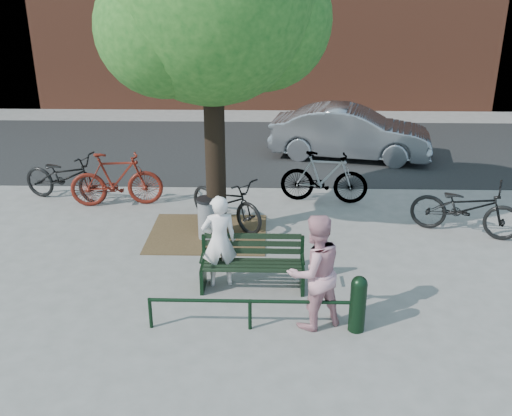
{
  "coord_description": "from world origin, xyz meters",
  "views": [
    {
      "loc": [
        0.29,
        -8.49,
        4.94
      ],
      "look_at": [
        0.03,
        1.0,
        1.08
      ],
      "focal_mm": 40.0,
      "sensor_mm": 36.0,
      "label": 1
    }
  ],
  "objects_px": {
    "person_left": "(219,241)",
    "parked_car": "(350,133)",
    "person_right": "(314,272)",
    "bollard": "(358,302)",
    "litter_bin": "(207,218)",
    "park_bench": "(253,261)",
    "bicycle_c": "(226,201)"
  },
  "relations": [
    {
      "from": "person_right",
      "to": "bicycle_c",
      "type": "xyz_separation_m",
      "value": [
        -1.59,
        3.74,
        -0.36
      ]
    },
    {
      "from": "litter_bin",
      "to": "parked_car",
      "type": "bearing_deg",
      "value": 57.86
    },
    {
      "from": "park_bench",
      "to": "parked_car",
      "type": "height_order",
      "value": "parked_car"
    },
    {
      "from": "person_left",
      "to": "person_right",
      "type": "bearing_deg",
      "value": 129.34
    },
    {
      "from": "litter_bin",
      "to": "parked_car",
      "type": "distance_m",
      "value": 6.7
    },
    {
      "from": "litter_bin",
      "to": "person_left",
      "type": "bearing_deg",
      "value": -77.57
    },
    {
      "from": "park_bench",
      "to": "person_right",
      "type": "bearing_deg",
      "value": -49.92
    },
    {
      "from": "parked_car",
      "to": "litter_bin",
      "type": "bearing_deg",
      "value": 159.5
    },
    {
      "from": "bollard",
      "to": "parked_car",
      "type": "height_order",
      "value": "parked_car"
    },
    {
      "from": "bollard",
      "to": "bicycle_c",
      "type": "height_order",
      "value": "bicycle_c"
    },
    {
      "from": "person_left",
      "to": "parked_car",
      "type": "xyz_separation_m",
      "value": [
        3.15,
        7.51,
        -0.06
      ]
    },
    {
      "from": "park_bench",
      "to": "litter_bin",
      "type": "distance_m",
      "value": 2.15
    },
    {
      "from": "person_left",
      "to": "parked_car",
      "type": "relative_size",
      "value": 0.36
    },
    {
      "from": "park_bench",
      "to": "bollard",
      "type": "xyz_separation_m",
      "value": [
        1.6,
        -1.26,
        0.01
      ]
    },
    {
      "from": "litter_bin",
      "to": "parked_car",
      "type": "relative_size",
      "value": 0.19
    },
    {
      "from": "person_right",
      "to": "litter_bin",
      "type": "bearing_deg",
      "value": -83.41
    },
    {
      "from": "park_bench",
      "to": "bicycle_c",
      "type": "relative_size",
      "value": 0.84
    },
    {
      "from": "person_left",
      "to": "bollard",
      "type": "height_order",
      "value": "person_left"
    },
    {
      "from": "park_bench",
      "to": "parked_car",
      "type": "bearing_deg",
      "value": 71.17
    },
    {
      "from": "bollard",
      "to": "parked_car",
      "type": "xyz_separation_m",
      "value": [
        0.99,
        8.85,
        0.27
      ]
    },
    {
      "from": "person_left",
      "to": "litter_bin",
      "type": "bearing_deg",
      "value": -89.83
    },
    {
      "from": "park_bench",
      "to": "bicycle_c",
      "type": "xyz_separation_m",
      "value": [
        -0.64,
        2.61,
        0.07
      ]
    },
    {
      "from": "person_right",
      "to": "bollard",
      "type": "bearing_deg",
      "value": 142.86
    },
    {
      "from": "person_right",
      "to": "parked_car",
      "type": "relative_size",
      "value": 0.4
    },
    {
      "from": "person_left",
      "to": "bicycle_c",
      "type": "height_order",
      "value": "person_left"
    },
    {
      "from": "person_right",
      "to": "bicycle_c",
      "type": "bearing_deg",
      "value": -92.58
    },
    {
      "from": "litter_bin",
      "to": "park_bench",
      "type": "bearing_deg",
      "value": -63.16
    },
    {
      "from": "person_right",
      "to": "parked_car",
      "type": "bearing_deg",
      "value": -126.27
    },
    {
      "from": "litter_bin",
      "to": "bicycle_c",
      "type": "height_order",
      "value": "bicycle_c"
    },
    {
      "from": "bicycle_c",
      "to": "bollard",
      "type": "bearing_deg",
      "value": -107.52
    },
    {
      "from": "park_bench",
      "to": "person_right",
      "type": "xyz_separation_m",
      "value": [
        0.95,
        -1.13,
        0.43
      ]
    },
    {
      "from": "park_bench",
      "to": "litter_bin",
      "type": "height_order",
      "value": "park_bench"
    }
  ]
}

